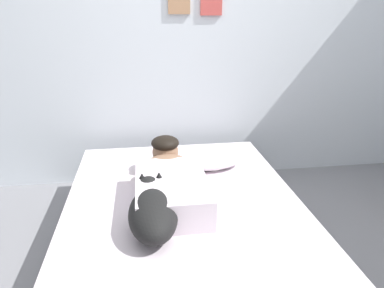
{
  "coord_description": "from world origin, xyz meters",
  "views": [
    {
      "loc": [
        -0.46,
        -1.69,
        1.49
      ],
      "look_at": [
        -0.14,
        0.57,
        0.64
      ],
      "focal_mm": 33.24,
      "sensor_mm": 36.0,
      "label": 1
    }
  ],
  "objects_px": {
    "pillow": "(207,160)",
    "person_lying": "(170,180)",
    "coffee_cup": "(214,164)",
    "cell_phone": "(147,226)",
    "bed": "(183,224)",
    "dog": "(152,211)"
  },
  "relations": [
    {
      "from": "pillow",
      "to": "person_lying",
      "type": "height_order",
      "value": "person_lying"
    },
    {
      "from": "bed",
      "to": "coffee_cup",
      "type": "distance_m",
      "value": 0.55
    },
    {
      "from": "dog",
      "to": "coffee_cup",
      "type": "distance_m",
      "value": 0.86
    },
    {
      "from": "person_lying",
      "to": "cell_phone",
      "type": "bearing_deg",
      "value": -114.07
    },
    {
      "from": "dog",
      "to": "cell_phone",
      "type": "bearing_deg",
      "value": 156.0
    },
    {
      "from": "bed",
      "to": "coffee_cup",
      "type": "bearing_deg",
      "value": 55.12
    },
    {
      "from": "bed",
      "to": "person_lying",
      "type": "distance_m",
      "value": 0.32
    },
    {
      "from": "person_lying",
      "to": "dog",
      "type": "height_order",
      "value": "person_lying"
    },
    {
      "from": "bed",
      "to": "coffee_cup",
      "type": "height_order",
      "value": "coffee_cup"
    },
    {
      "from": "bed",
      "to": "cell_phone",
      "type": "height_order",
      "value": "cell_phone"
    },
    {
      "from": "person_lying",
      "to": "bed",
      "type": "bearing_deg",
      "value": -36.15
    },
    {
      "from": "dog",
      "to": "coffee_cup",
      "type": "height_order",
      "value": "dog"
    },
    {
      "from": "pillow",
      "to": "cell_phone",
      "type": "relative_size",
      "value": 3.71
    },
    {
      "from": "coffee_cup",
      "to": "cell_phone",
      "type": "height_order",
      "value": "coffee_cup"
    },
    {
      "from": "bed",
      "to": "person_lying",
      "type": "relative_size",
      "value": 2.11
    },
    {
      "from": "pillow",
      "to": "dog",
      "type": "bearing_deg",
      "value": -119.88
    },
    {
      "from": "bed",
      "to": "cell_phone",
      "type": "distance_m",
      "value": 0.42
    },
    {
      "from": "dog",
      "to": "cell_phone",
      "type": "height_order",
      "value": "dog"
    },
    {
      "from": "cell_phone",
      "to": "person_lying",
      "type": "bearing_deg",
      "value": 65.93
    },
    {
      "from": "person_lying",
      "to": "dog",
      "type": "xyz_separation_m",
      "value": [
        -0.12,
        -0.36,
        -0.0
      ]
    },
    {
      "from": "pillow",
      "to": "cell_phone",
      "type": "height_order",
      "value": "pillow"
    },
    {
      "from": "pillow",
      "to": "coffee_cup",
      "type": "relative_size",
      "value": 4.16
    }
  ]
}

